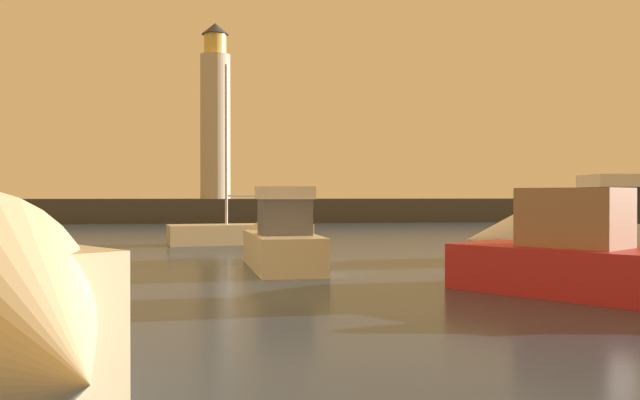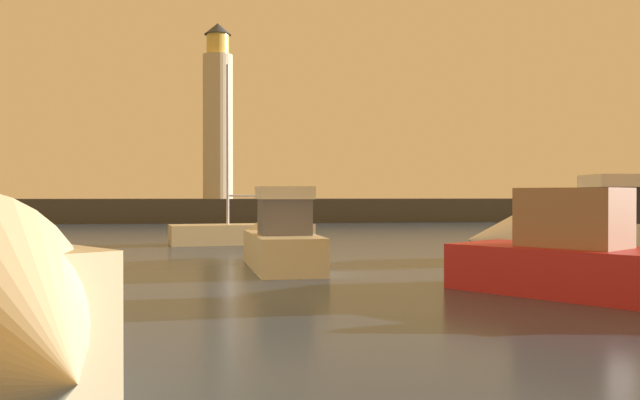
# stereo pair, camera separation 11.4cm
# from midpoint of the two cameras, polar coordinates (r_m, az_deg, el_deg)

# --- Properties ---
(ground_plane) EXTENTS (220.00, 220.00, 0.00)m
(ground_plane) POSITION_cam_midpoint_polar(r_m,az_deg,el_deg) (28.20, 0.24, -3.89)
(ground_plane) COLOR #2D3D51
(breakwater) EXTENTS (70.05, 4.57, 1.79)m
(breakwater) POSITION_cam_midpoint_polar(r_m,az_deg,el_deg) (53.89, -2.96, -0.84)
(breakwater) COLOR #423F3D
(breakwater) RESTS_ON ground_plane
(lighthouse) EXTENTS (2.30, 2.30, 13.56)m
(lighthouse) POSITION_cam_midpoint_polar(r_m,az_deg,el_deg) (54.16, -8.71, 6.91)
(lighthouse) COLOR beige
(lighthouse) RESTS_ON breakwater
(motorboat_1) EXTENTS (2.29, 6.47, 2.64)m
(motorboat_1) POSITION_cam_midpoint_polar(r_m,az_deg,el_deg) (20.65, -3.65, -3.47)
(motorboat_1) COLOR beige
(motorboat_1) RESTS_ON ground_plane
(motorboat_4) EXTENTS (7.51, 3.02, 3.21)m
(motorboat_4) POSITION_cam_midpoint_polar(r_m,az_deg,el_deg) (24.00, 20.03, -2.58)
(motorboat_4) COLOR white
(motorboat_4) RESTS_ON ground_plane
(sailboat_moored) EXTENTS (6.34, 2.93, 7.70)m
(sailboat_moored) POSITION_cam_midpoint_polar(r_m,az_deg,el_deg) (29.92, -6.70, -2.74)
(sailboat_moored) COLOR beige
(sailboat_moored) RESTS_ON ground_plane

